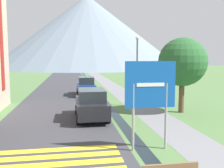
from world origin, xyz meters
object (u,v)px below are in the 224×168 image
Objects in this scene: parked_car_near at (91,104)px; tree_by_path at (182,62)px; streetlamp at (137,65)px; road_sign at (150,92)px; parked_car_far at (86,86)px.

tree_by_path is (6.13, 0.77, 2.47)m from parked_car_near.
parked_car_near is at bearing -137.81° from streetlamp.
streetlamp is at bearing 78.10° from road_sign.
tree_by_path is at bearing -47.71° from streetlamp.
road_sign is 5.97m from parked_car_near.
road_sign is 0.71× the size of tree_by_path.
tree_by_path is (4.26, 6.25, 1.02)m from road_sign.
parked_car_far is at bearing 88.40° from parked_car_near.
road_sign is at bearing -101.90° from streetlamp.
tree_by_path is at bearing 7.14° from parked_car_near.
road_sign is 0.87× the size of parked_car_far.
road_sign reaches higher than parked_car_near.
road_sign is 7.63m from tree_by_path.
streetlamp reaches higher than road_sign.
parked_car_far is 10.83m from tree_by_path.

